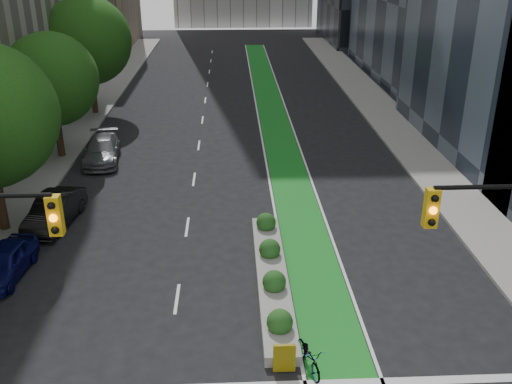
{
  "coord_description": "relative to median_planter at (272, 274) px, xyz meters",
  "views": [
    {
      "loc": [
        -0.33,
        -12.33,
        12.38
      ],
      "look_at": [
        0.65,
        9.15,
        3.0
      ],
      "focal_mm": 40.0,
      "sensor_mm": 36.0,
      "label": 1
    }
  ],
  "objects": [
    {
      "name": "sidewalk_left",
      "position": [
        -13.0,
        17.96,
        -0.3
      ],
      "size": [
        3.6,
        90.0,
        0.15
      ],
      "primitive_type": "cube",
      "color": "gray",
      "rests_on": "ground"
    },
    {
      "name": "sidewalk_right",
      "position": [
        10.6,
        17.96,
        -0.3
      ],
      "size": [
        3.6,
        90.0,
        0.15
      ],
      "primitive_type": "cube",
      "color": "gray",
      "rests_on": "ground"
    },
    {
      "name": "bike_lane_paint",
      "position": [
        1.8,
        22.96,
        -0.37
      ],
      "size": [
        2.2,
        70.0,
        0.01
      ],
      "primitive_type": "cube",
      "color": "#167E20",
      "rests_on": "ground"
    },
    {
      "name": "tree_midfar",
      "position": [
        -12.2,
        14.96,
        4.57
      ],
      "size": [
        5.6,
        5.6,
        7.76
      ],
      "color": "black",
      "rests_on": "ground"
    },
    {
      "name": "tree_far",
      "position": [
        -12.2,
        24.96,
        5.32
      ],
      "size": [
        6.6,
        6.6,
        9.0
      ],
      "color": "black",
      "rests_on": "ground"
    },
    {
      "name": "median_planter",
      "position": [
        0.0,
        0.0,
        0.0
      ],
      "size": [
        1.2,
        10.26,
        1.1
      ],
      "color": "gray",
      "rests_on": "ground"
    },
    {
      "name": "bicycle",
      "position": [
        0.8,
        -5.09,
        0.11
      ],
      "size": [
        1.06,
        1.93,
        0.96
      ],
      "primitive_type": "imported",
      "rotation": [
        0.0,
        0.0,
        0.24
      ],
      "color": "gray",
      "rests_on": "ground"
    },
    {
      "name": "parked_car_left_near",
      "position": [
        -10.7,
        0.93,
        0.29
      ],
      "size": [
        1.87,
        4.01,
        1.33
      ],
      "primitive_type": "imported",
      "rotation": [
        0.0,
        0.0,
        -0.08
      ],
      "color": "#0D1052",
      "rests_on": "ground"
    },
    {
      "name": "parked_car_left_mid",
      "position": [
        -9.99,
        5.54,
        0.36
      ],
      "size": [
        2.15,
        4.64,
        1.47
      ],
      "primitive_type": "imported",
      "rotation": [
        0.0,
        0.0,
        -0.14
      ],
      "color": "black",
      "rests_on": "ground"
    },
    {
      "name": "parked_car_left_far",
      "position": [
        -9.5,
        14.19,
        0.35
      ],
      "size": [
        2.59,
        5.2,
        1.45
      ],
      "primitive_type": "imported",
      "rotation": [
        0.0,
        0.0,
        0.11
      ],
      "color": "slate",
      "rests_on": "ground"
    }
  ]
}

